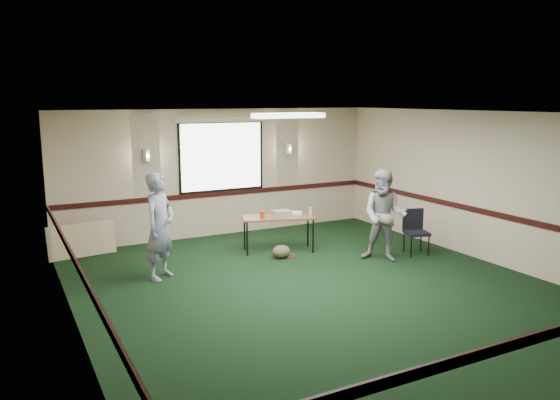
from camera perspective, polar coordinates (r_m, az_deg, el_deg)
name	(u,v)px	position (r m, az deg, el deg)	size (l,w,h in m)	color
ground	(319,290)	(8.56, 4.09, -9.35)	(8.00, 8.00, 0.00)	black
room_shell	(259,172)	(10.00, -2.19, 2.91)	(8.00, 8.02, 8.00)	#C4A58D
folding_table	(278,219)	(10.45, -0.16, -2.01)	(1.48, 0.94, 0.69)	brown
projector	(282,213)	(10.49, 0.17, -1.39)	(0.32, 0.26, 0.11)	gray
game_console	(297,213)	(10.64, 1.75, -1.37)	(0.21, 0.17, 0.05)	silver
red_cup	(262,215)	(10.30, -1.85, -1.54)	(0.09, 0.09, 0.13)	red
water_bottle	(311,212)	(10.45, 3.21, -1.25)	(0.05, 0.05, 0.18)	#85B8DB
duffel_bag	(281,252)	(10.13, 0.13, -5.42)	(0.35, 0.26, 0.25)	#4E482C
cable_coil	(287,255)	(10.32, 0.76, -5.79)	(0.28, 0.28, 0.01)	red
folded_table	(82,240)	(10.83, -20.02, -3.96)	(1.23, 0.05, 0.63)	tan
conference_chair	(415,228)	(10.70, 13.92, -2.83)	(0.52, 0.53, 0.84)	black
person_left	(160,226)	(9.06, -12.43, -2.69)	(0.64, 0.42, 1.75)	#415190
person_right	(384,215)	(10.01, 10.85, -1.60)	(0.81, 0.63, 1.67)	#7596B6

